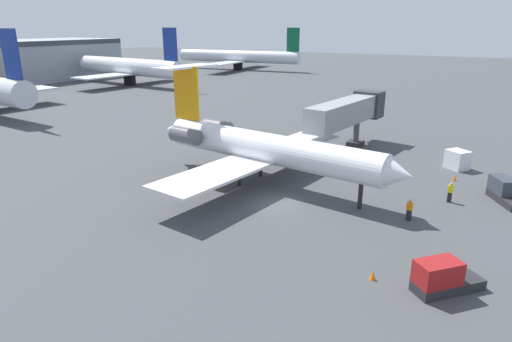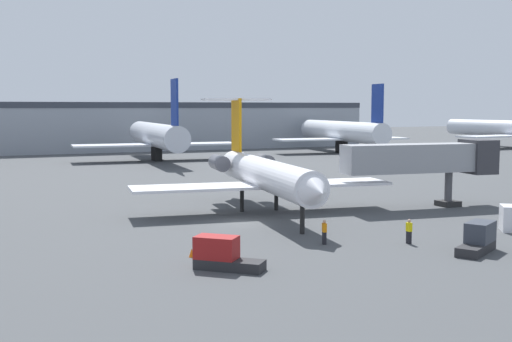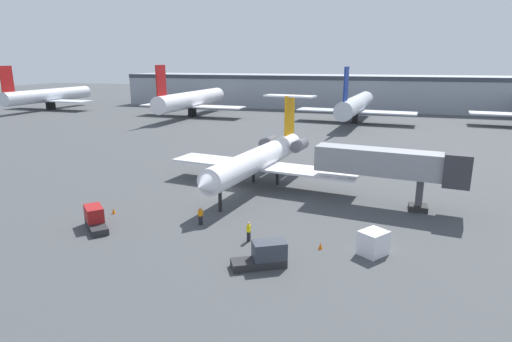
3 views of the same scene
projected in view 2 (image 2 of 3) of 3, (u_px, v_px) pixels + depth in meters
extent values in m
cube|color=#424447|center=(242.00, 223.00, 52.42)|extent=(400.00, 400.00, 0.10)
cylinder|color=white|center=(266.00, 175.00, 56.04)|extent=(5.82, 22.23, 2.70)
cone|color=white|center=(317.00, 192.00, 44.73)|extent=(2.85, 2.54, 2.56)
cone|color=white|center=(232.00, 163.00, 67.44)|extent=(2.64, 2.90, 2.29)
cube|color=white|center=(328.00, 183.00, 58.82)|extent=(11.21, 5.88, 0.24)
cube|color=white|center=(193.00, 188.00, 55.37)|extent=(11.21, 5.88, 0.24)
cylinder|color=#595960|center=(264.00, 162.00, 64.30)|extent=(1.94, 3.38, 1.50)
cylinder|color=#595960|center=(219.00, 163.00, 63.04)|extent=(1.94, 3.38, 1.50)
cube|color=orange|center=(236.00, 125.00, 65.23)|extent=(0.69, 3.20, 5.30)
cube|color=white|center=(236.00, 99.00, 64.98)|extent=(7.07, 3.35, 0.20)
cylinder|color=black|center=(302.00, 219.00, 47.64)|extent=(0.36, 0.36, 2.13)
cylinder|color=black|center=(276.00, 198.00, 58.63)|extent=(0.36, 0.36, 2.13)
cylinder|color=black|center=(242.00, 200.00, 57.74)|extent=(0.36, 0.36, 2.13)
cube|color=gray|center=(416.00, 158.00, 59.68)|extent=(14.36, 4.40, 2.60)
cube|color=#333338|center=(478.00, 156.00, 61.64)|extent=(2.79, 3.48, 3.20)
cylinder|color=#4C4C51|center=(448.00, 189.00, 61.01)|extent=(0.70, 0.70, 3.30)
cube|color=#262626|center=(448.00, 203.00, 61.15)|extent=(1.80, 1.80, 0.50)
cube|color=black|center=(324.00, 238.00, 44.06)|extent=(0.32, 0.38, 0.85)
cube|color=orange|center=(324.00, 228.00, 43.98)|extent=(0.36, 0.46, 0.60)
sphere|color=tan|center=(324.00, 221.00, 43.94)|extent=(0.24, 0.24, 0.24)
cube|color=black|center=(409.00, 238.00, 44.28)|extent=(0.24, 0.32, 0.85)
cube|color=yellow|center=(409.00, 227.00, 44.20)|extent=(0.26, 0.40, 0.60)
sphere|color=tan|center=(409.00, 221.00, 44.16)|extent=(0.24, 0.24, 0.24)
cube|color=#262628|center=(476.00, 248.00, 41.43)|extent=(4.17, 3.19, 0.60)
cube|color=#333842|center=(480.00, 232.00, 41.98)|extent=(2.78, 2.40, 1.30)
cube|color=#262628|center=(230.00, 265.00, 37.19)|extent=(3.88, 3.75, 0.60)
cube|color=maroon|center=(217.00, 247.00, 37.35)|extent=(2.71, 2.66, 1.30)
cone|color=orange|center=(474.00, 232.00, 46.97)|extent=(0.36, 0.36, 0.55)
cone|color=orange|center=(192.00, 253.00, 40.32)|extent=(0.36, 0.36, 0.55)
cube|color=#8C939E|center=(66.00, 127.00, 137.06)|extent=(133.93, 19.43, 10.26)
cube|color=#333842|center=(72.00, 105.00, 128.00)|extent=(133.93, 0.60, 1.20)
cylinder|color=silver|center=(156.00, 135.00, 111.87)|extent=(6.93, 33.66, 4.08)
cube|color=navy|center=(175.00, 102.00, 97.52)|extent=(0.64, 4.01, 7.00)
cube|color=silver|center=(156.00, 145.00, 112.03)|extent=(28.50, 8.39, 0.30)
cube|color=black|center=(157.00, 154.00, 112.19)|extent=(1.20, 2.80, 2.40)
cylinder|color=silver|center=(342.00, 131.00, 131.62)|extent=(7.53, 33.34, 4.00)
cube|color=navy|center=(377.00, 103.00, 117.34)|extent=(0.73, 4.01, 7.00)
cube|color=silver|center=(342.00, 139.00, 131.78)|extent=(28.28, 8.95, 0.30)
cube|color=black|center=(341.00, 147.00, 131.94)|extent=(1.20, 2.80, 2.40)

